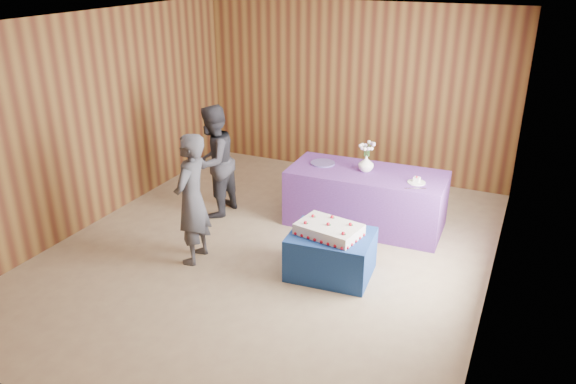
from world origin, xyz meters
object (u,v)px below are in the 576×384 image
Objects in this scene: cake_table at (331,254)px; serving_table at (366,199)px; sheet_cake at (329,229)px; guest_right at (213,161)px; guest_left at (192,199)px; vase at (366,164)px.

serving_table reaches higher than cake_table.
serving_table is at bearing 100.52° from sheet_cake.
cake_table is 0.31m from sheet_cake.
serving_table is 2.09m from guest_right.
cake_table is at bearing 38.54° from sheet_cake.
guest_left is at bearing -133.42° from serving_table.
sheet_cake is at bearing -88.65° from vase.
sheet_cake is (-0.03, -0.01, 0.31)m from cake_table.
serving_table is 1.30× the size of guest_left.
vase is (-0.06, 1.39, 0.60)m from cake_table.
guest_right is at bearing 152.57° from cake_table.
sheet_cake is 3.76× the size of vase.
vase is 2.03m from guest_right.
cake_table is 1.17× the size of sheet_cake.
guest_left is at bearing -172.05° from cake_table.
cake_table is 4.40× the size of vase.
cake_table is at bearing 95.48° from guest_left.
vase reaches higher than serving_table.
guest_right reaches higher than serving_table.
vase is at bearing 101.61° from sheet_cake.
serving_table is 2.60× the size of sheet_cake.
guest_left reaches higher than cake_table.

